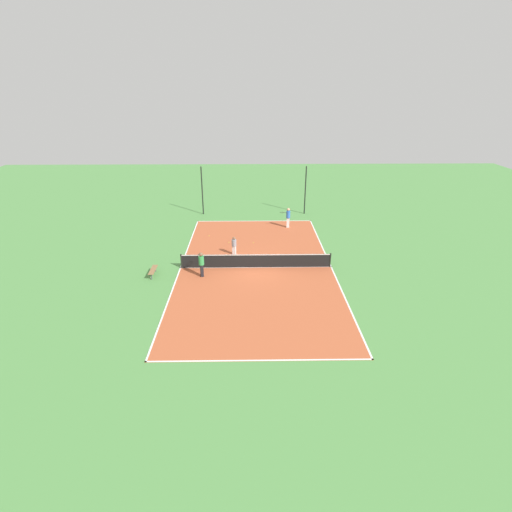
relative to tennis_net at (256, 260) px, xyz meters
name	(u,v)px	position (x,y,z in m)	size (l,w,h in m)	color
ground_plane	(256,267)	(0.00, 0.00, -0.56)	(80.00, 80.00, 0.00)	#518E47
court_surface	(256,267)	(0.00, 0.00, -0.55)	(10.91, 21.07, 0.02)	#B75633
tennis_net	(256,260)	(0.00, 0.00, 0.00)	(10.71, 0.10, 1.05)	black
bench	(153,270)	(-7.07, -1.16, -0.17)	(0.36, 1.54, 0.45)	olive
player_near_blue	(288,216)	(3.05, 8.59, 0.53)	(0.96, 0.42, 1.83)	white
player_far_green	(201,263)	(-3.71, -1.38, 0.48)	(0.57, 0.99, 1.76)	black
player_baseline_gray	(234,245)	(-1.64, 2.39, 0.26)	(0.45, 0.45, 1.42)	white
tennis_ball_right_alley	(209,236)	(-3.94, 6.40, -0.50)	(0.07, 0.07, 0.07)	#CCE033
tennis_ball_midcourt	(229,243)	(-2.16, 4.78, -0.50)	(0.07, 0.07, 0.07)	#CCE033
tennis_ball_far_baseline	(254,243)	(-0.11, 4.74, -0.50)	(0.07, 0.07, 0.07)	#CCE033
fence_post_back_left	(202,191)	(-5.11, 12.87, 1.83)	(0.12, 0.12, 4.77)	black
fence_post_back_right	(305,190)	(5.11, 12.87, 1.83)	(0.12, 0.12, 4.77)	black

